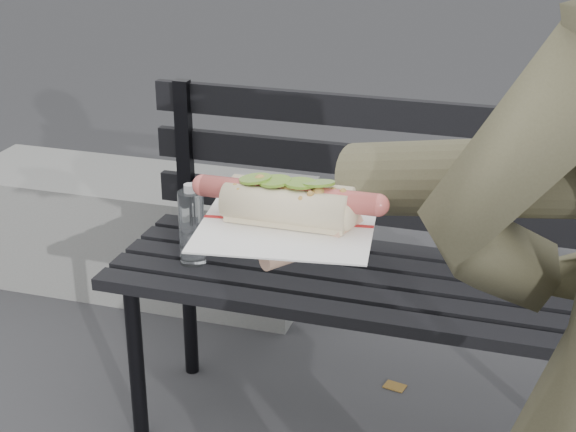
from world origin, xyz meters
The scene contains 3 objects.
park_bench centered at (-0.10, 1.00, 0.52)m, with size 1.50×0.44×0.88m.
concrete_block centered at (-1.15, 1.58, 0.20)m, with size 1.20×0.40×0.40m, color slate.
held_hotdog centered at (0.13, -0.04, 1.10)m, with size 0.64×0.31×0.20m.
Camera 1 is at (0.19, -0.96, 1.45)m, focal length 55.00 mm.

